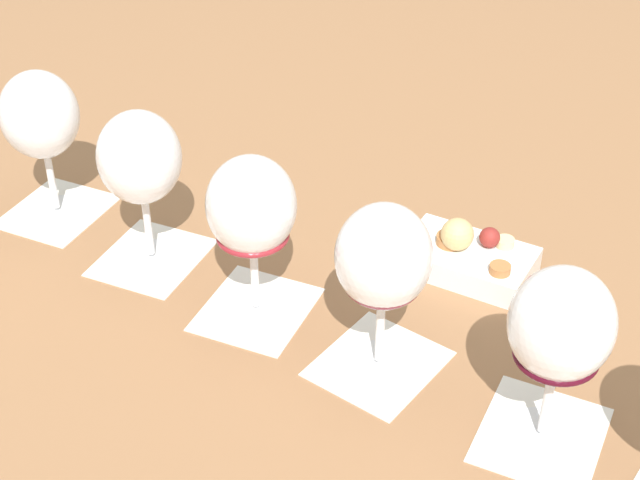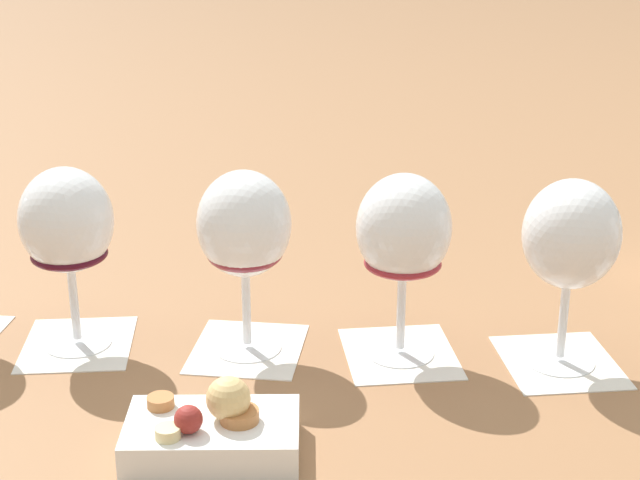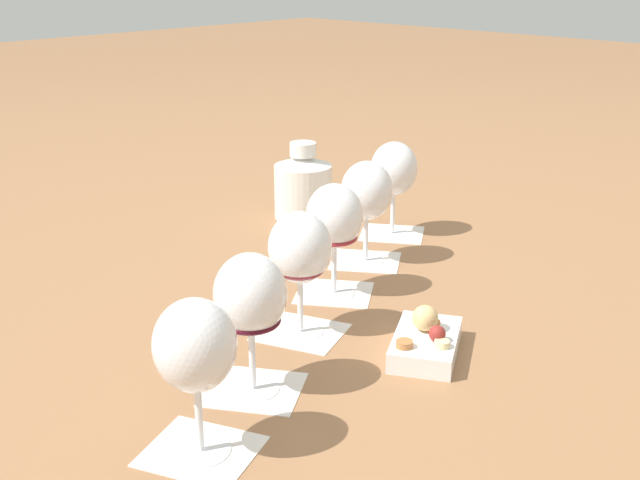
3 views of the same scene
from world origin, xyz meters
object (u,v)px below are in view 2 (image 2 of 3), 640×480
object	(u,v)px
wine_glass_4	(67,228)
wine_glass_3	(244,232)
wine_glass_2	(404,235)
wine_glass_1	(571,243)
snack_dish	(213,431)

from	to	relation	value
wine_glass_4	wine_glass_3	bearing A→B (deg)	-155.20
wine_glass_3	wine_glass_2	bearing A→B (deg)	-155.73
wine_glass_1	snack_dish	size ratio (longest dim) A/B	1.11
wine_glass_4	wine_glass_2	bearing A→B (deg)	-155.45
wine_glass_4	snack_dish	world-z (taller)	wine_glass_4
wine_glass_3	wine_glass_1	bearing A→B (deg)	-157.08
wine_glass_2	snack_dish	xyz separation A→B (m)	(0.06, 0.23, -0.10)
wine_glass_2	wine_glass_3	world-z (taller)	same
snack_dish	wine_glass_2	bearing A→B (deg)	-105.18
wine_glass_1	wine_glass_4	xyz separation A→B (m)	(0.43, 0.19, 0.00)
wine_glass_1	snack_dish	xyz separation A→B (m)	(0.20, 0.28, -0.10)
wine_glass_1	wine_glass_2	distance (m)	0.15
wine_glass_1	wine_glass_3	xyz separation A→B (m)	(0.28, 0.12, 0.00)
snack_dish	wine_glass_4	bearing A→B (deg)	-23.03
wine_glass_2	wine_glass_4	xyz separation A→B (m)	(0.29, 0.13, -0.00)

